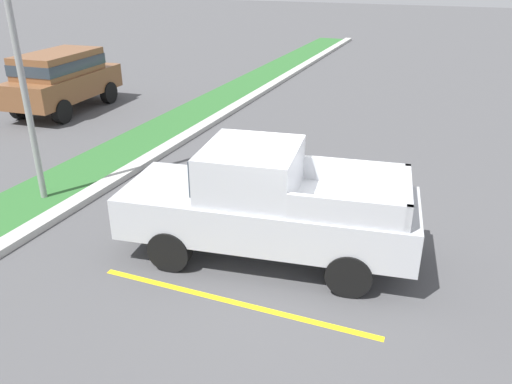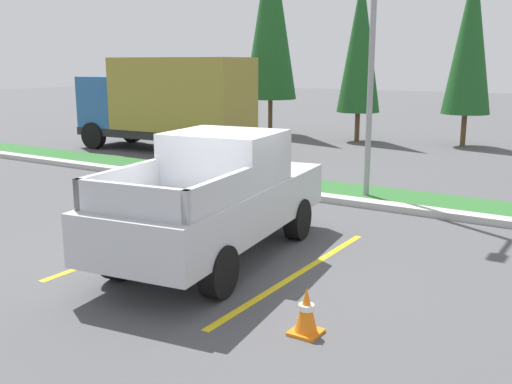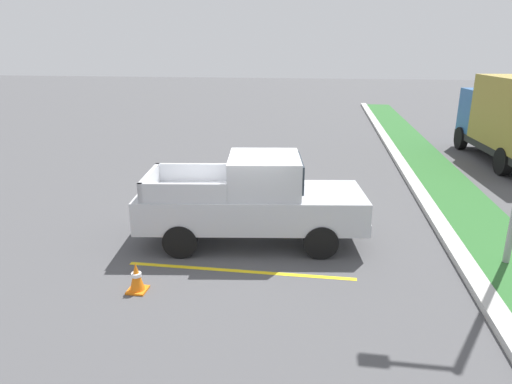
{
  "view_description": "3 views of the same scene",
  "coord_description": "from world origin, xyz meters",
  "px_view_note": "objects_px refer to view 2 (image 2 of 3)",
  "views": [
    {
      "loc": [
        -7.83,
        -2.56,
        5.01
      ],
      "look_at": [
        -0.64,
        0.32,
        1.49
      ],
      "focal_mm": 35.98,
      "sensor_mm": 36.0,
      "label": 1
    },
    {
      "loc": [
        5.53,
        -7.41,
        3.23
      ],
      "look_at": [
        0.09,
        1.11,
        1.0
      ],
      "focal_mm": 41.36,
      "sensor_mm": 36.0,
      "label": 2
    },
    {
      "loc": [
        9.65,
        1.89,
        4.45
      ],
      "look_at": [
        -0.44,
        0.37,
        1.15
      ],
      "focal_mm": 31.52,
      "sensor_mm": 36.0,
      "label": 3
    }
  ],
  "objects_px": {
    "cargo_truck_distant": "(168,101)",
    "cypress_tree_leftmost": "(271,14)",
    "pickup_truck_main": "(219,196)",
    "street_light": "(370,27)",
    "cypress_tree_left_inner": "(360,43)",
    "cypress_tree_center": "(471,37)",
    "traffic_cone": "(306,311)"
  },
  "relations": [
    {
      "from": "cypress_tree_center",
      "to": "traffic_cone",
      "type": "bearing_deg",
      "value": -82.07
    },
    {
      "from": "cypress_tree_center",
      "to": "cargo_truck_distant",
      "type": "bearing_deg",
      "value": -142.22
    },
    {
      "from": "cargo_truck_distant",
      "to": "cypress_tree_left_inner",
      "type": "distance_m",
      "value": 8.19
    },
    {
      "from": "cargo_truck_distant",
      "to": "street_light",
      "type": "height_order",
      "value": "street_light"
    },
    {
      "from": "pickup_truck_main",
      "to": "street_light",
      "type": "bearing_deg",
      "value": 85.85
    },
    {
      "from": "cargo_truck_distant",
      "to": "cypress_tree_leftmost",
      "type": "distance_m",
      "value": 7.18
    },
    {
      "from": "pickup_truck_main",
      "to": "street_light",
      "type": "xyz_separation_m",
      "value": [
        0.39,
        5.4,
        2.99
      ]
    },
    {
      "from": "cargo_truck_distant",
      "to": "traffic_cone",
      "type": "bearing_deg",
      "value": -43.31
    },
    {
      "from": "cargo_truck_distant",
      "to": "traffic_cone",
      "type": "distance_m",
      "value": 15.93
    },
    {
      "from": "street_light",
      "to": "cypress_tree_leftmost",
      "type": "distance_m",
      "value": 13.21
    },
    {
      "from": "pickup_truck_main",
      "to": "cargo_truck_distant",
      "type": "distance_m",
      "value": 12.72
    },
    {
      "from": "cypress_tree_left_inner",
      "to": "traffic_cone",
      "type": "height_order",
      "value": "cypress_tree_left_inner"
    },
    {
      "from": "street_light",
      "to": "cypress_tree_leftmost",
      "type": "height_order",
      "value": "cypress_tree_leftmost"
    },
    {
      "from": "cypress_tree_left_inner",
      "to": "traffic_cone",
      "type": "distance_m",
      "value": 18.65
    },
    {
      "from": "street_light",
      "to": "traffic_cone",
      "type": "bearing_deg",
      "value": -72.79
    },
    {
      "from": "traffic_cone",
      "to": "cypress_tree_center",
      "type": "bearing_deg",
      "value": 97.93
    },
    {
      "from": "cargo_truck_distant",
      "to": "cypress_tree_center",
      "type": "relative_size",
      "value": 0.98
    },
    {
      "from": "cypress_tree_left_inner",
      "to": "street_light",
      "type": "bearing_deg",
      "value": -66.06
    },
    {
      "from": "pickup_truck_main",
      "to": "cargo_truck_distant",
      "type": "xyz_separation_m",
      "value": [
        -8.91,
        9.04,
        0.81
      ]
    },
    {
      "from": "cypress_tree_leftmost",
      "to": "street_light",
      "type": "bearing_deg",
      "value": -48.87
    },
    {
      "from": "street_light",
      "to": "cypress_tree_left_inner",
      "type": "bearing_deg",
      "value": 113.94
    },
    {
      "from": "cypress_tree_left_inner",
      "to": "cargo_truck_distant",
      "type": "bearing_deg",
      "value": -128.68
    },
    {
      "from": "pickup_truck_main",
      "to": "cypress_tree_left_inner",
      "type": "distance_m",
      "value": 15.99
    },
    {
      "from": "cypress_tree_leftmost",
      "to": "traffic_cone",
      "type": "height_order",
      "value": "cypress_tree_leftmost"
    },
    {
      "from": "cargo_truck_distant",
      "to": "cypress_tree_leftmost",
      "type": "height_order",
      "value": "cypress_tree_leftmost"
    },
    {
      "from": "street_light",
      "to": "cypress_tree_left_inner",
      "type": "height_order",
      "value": "street_light"
    },
    {
      "from": "cypress_tree_leftmost",
      "to": "traffic_cone",
      "type": "xyz_separation_m",
      "value": [
        10.9,
        -17.14,
        -4.99
      ]
    },
    {
      "from": "cypress_tree_left_inner",
      "to": "pickup_truck_main",
      "type": "bearing_deg",
      "value": -75.39
    },
    {
      "from": "cargo_truck_distant",
      "to": "street_light",
      "type": "relative_size",
      "value": 1.0
    },
    {
      "from": "cypress_tree_center",
      "to": "street_light",
      "type": "bearing_deg",
      "value": -88.66
    },
    {
      "from": "traffic_cone",
      "to": "street_light",
      "type": "bearing_deg",
      "value": 107.21
    },
    {
      "from": "cypress_tree_leftmost",
      "to": "cypress_tree_center",
      "type": "xyz_separation_m",
      "value": [
        8.4,
        0.75,
        -1.13
      ]
    }
  ]
}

